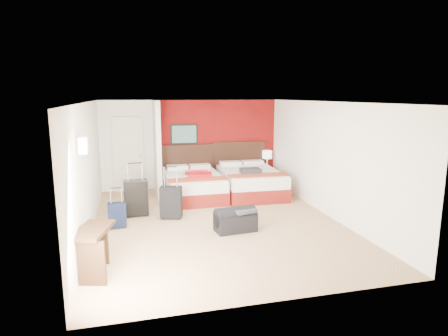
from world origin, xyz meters
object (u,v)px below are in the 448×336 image
object	(u,v)px
suitcase_black	(136,199)
suitcase_charcoal	(171,203)
red_suitcase_open	(198,173)
duffel_bag	(235,221)
table_lamp	(267,159)
suitcase_navy	(117,216)
bed_left	(194,186)
nightstand	(267,176)
desk	(94,251)
bed_right	(250,182)

from	to	relation	value
suitcase_black	suitcase_charcoal	xyz separation A→B (m)	(0.73, -0.37, -0.05)
red_suitcase_open	duffel_bag	distance (m)	2.61
table_lamp	suitcase_navy	distance (m)	5.08
duffel_bag	table_lamp	bearing A→B (deg)	55.02
bed_left	suitcase_black	distance (m)	1.90
table_lamp	suitcase_charcoal	distance (m)	3.97
nightstand	duffel_bag	bearing A→B (deg)	-118.00
desk	suitcase_charcoal	bearing A→B (deg)	74.75
bed_left	table_lamp	size ratio (longest dim) A/B	3.96
suitcase_black	desk	xyz separation A→B (m)	(-0.67, -2.72, -0.03)
bed_left	suitcase_navy	xyz separation A→B (m)	(-1.88, -1.90, -0.06)
suitcase_charcoal	duffel_bag	xyz separation A→B (m)	(1.14, -1.09, -0.14)
nightstand	table_lamp	bearing A→B (deg)	0.00
nightstand	table_lamp	distance (m)	0.52
bed_left	nightstand	distance (m)	2.50
bed_right	suitcase_charcoal	world-z (taller)	suitcase_charcoal
table_lamp	suitcase_charcoal	xyz separation A→B (m)	(-3.09, -2.44, -0.44)
nightstand	suitcase_black	distance (m)	4.35
bed_left	red_suitcase_open	size ratio (longest dim) A/B	2.44
nightstand	suitcase_navy	xyz separation A→B (m)	(-4.22, -2.78, -0.02)
bed_right	suitcase_navy	xyz separation A→B (m)	(-3.42, -1.89, -0.08)
bed_left	red_suitcase_open	bearing A→B (deg)	-45.16
bed_left	table_lamp	bearing A→B (deg)	20.54
suitcase_black	bed_left	bearing A→B (deg)	36.57
nightstand	suitcase_black	world-z (taller)	suitcase_black
table_lamp	nightstand	bearing A→B (deg)	0.00
suitcase_charcoal	table_lamp	bearing A→B (deg)	53.58
bed_left	duffel_bag	size ratio (longest dim) A/B	2.56
nightstand	duffel_bag	world-z (taller)	nightstand
suitcase_charcoal	desk	size ratio (longest dim) A/B	0.78
suitcase_charcoal	duffel_bag	bearing A→B (deg)	-28.66
suitcase_navy	desk	size ratio (longest dim) A/B	0.57
bed_right	table_lamp	bearing A→B (deg)	50.60
suitcase_charcoal	bed_left	bearing A→B (deg)	79.45
nightstand	suitcase_navy	size ratio (longest dim) A/B	1.07
red_suitcase_open	nightstand	distance (m)	2.48
red_suitcase_open	suitcase_navy	bearing A→B (deg)	-128.93
bed_right	duffel_bag	world-z (taller)	bed_right
bed_right	desk	xyz separation A→B (m)	(-3.70, -3.90, 0.04)
table_lamp	desk	world-z (taller)	table_lamp
bed_left	duffel_bag	xyz separation A→B (m)	(0.38, -2.65, -0.10)
red_suitcase_open	bed_left	bearing A→B (deg)	143.76
suitcase_black	suitcase_charcoal	distance (m)	0.82
suitcase_black	duffel_bag	bearing A→B (deg)	-40.26
desk	red_suitcase_open	bearing A→B (deg)	74.93
bed_right	suitcase_navy	world-z (taller)	bed_right
bed_right	duffel_bag	xyz separation A→B (m)	(-1.16, -2.64, -0.12)
red_suitcase_open	suitcase_navy	size ratio (longest dim) A/B	1.70
bed_right	nightstand	world-z (taller)	bed_right
red_suitcase_open	suitcase_black	size ratio (longest dim) A/B	1.08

